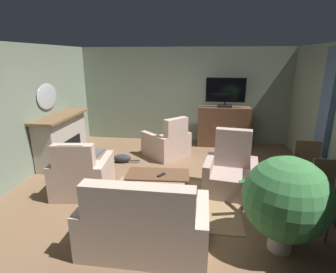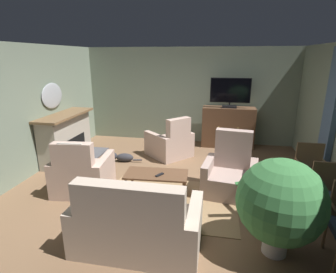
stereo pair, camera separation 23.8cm
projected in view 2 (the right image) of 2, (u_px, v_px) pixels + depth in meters
name	position (u px, v px, depth m)	size (l,w,h in m)	color
ground_plane	(168.00, 190.00, 4.98)	(6.39, 6.70, 0.04)	brown
wall_back	(189.00, 96.00, 7.51)	(6.39, 0.10, 2.63)	gray
wall_left	(18.00, 114.00, 5.12)	(0.10, 6.70, 2.63)	gray
curtain_panel_far	(331.00, 110.00, 4.79)	(0.10, 0.44, 2.21)	slate
rug_central	(169.00, 201.00, 4.56)	(2.27, 1.62, 0.01)	#8E704C
fireplace	(67.00, 138.00, 6.26)	(0.93, 1.73, 1.12)	#4C4C51
wall_mirror_oval	(52.00, 96.00, 6.02)	(0.06, 0.76, 0.57)	#B2B7BF
tv_cabinet	(228.00, 128.00, 7.21)	(1.38, 0.50, 1.08)	#402A1C
television	(230.00, 92.00, 6.88)	(1.03, 0.20, 0.77)	black
coffee_table	(156.00, 176.00, 4.66)	(1.12, 0.58, 0.42)	brown
tv_remote	(160.00, 175.00, 4.56)	(0.17, 0.05, 0.02)	black
sofa_floral	(137.00, 226.00, 3.36)	(1.59, 0.90, 1.04)	#C6B29E
armchair_beside_cabinet	(82.00, 174.00, 4.84)	(1.03, 1.02, 1.05)	#BC9E8E
armchair_by_fireplace	(230.00, 175.00, 4.77)	(1.02, 0.92, 1.11)	#A3897F
armchair_in_far_corner	(170.00, 144.00, 6.56)	(1.27, 1.26, 1.01)	#BC9E8E
side_chair_far_end	(328.00, 193.00, 3.80)	(0.48, 0.47, 0.93)	#42567A
side_chair_beside_plant	(310.00, 170.00, 4.56)	(0.48, 0.46, 0.95)	#42567A
potted_plant_on_hearth_side	(266.00, 211.00, 3.94)	(0.93, 0.85, 0.75)	#3D4C5B
potted_plant_tall_palm_by_window	(280.00, 202.00, 3.17)	(1.05, 1.05, 1.25)	beige
cat	(123.00, 157.00, 6.26)	(0.74, 0.25, 0.22)	#2D2D33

